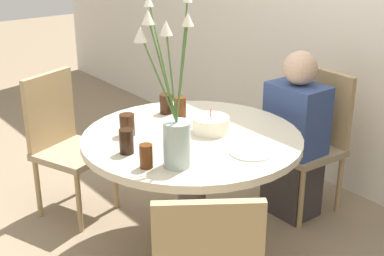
% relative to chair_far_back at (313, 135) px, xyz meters
% --- Properties ---
extents(ground_plane, '(16.00, 16.00, 0.00)m').
position_rel_chair_far_back_xyz_m(ground_plane, '(-0.04, -0.93, -0.49)').
color(ground_plane, '#89755B').
extents(dining_table, '(1.14, 1.14, 0.70)m').
position_rel_chair_far_back_xyz_m(dining_table, '(-0.04, -0.93, 0.07)').
color(dining_table, beige).
rests_on(dining_table, ground_plane).
extents(chair_far_back, '(0.42, 0.42, 0.89)m').
position_rel_chair_far_back_xyz_m(chair_far_back, '(0.00, 0.00, 0.00)').
color(chair_far_back, '#9E896B').
rests_on(chair_far_back, ground_plane).
extents(chair_near_front, '(0.51, 0.51, 0.89)m').
position_rel_chair_far_back_xyz_m(chair_near_front, '(-0.91, -1.25, 0.00)').
color(chair_near_front, '#9E896B').
rests_on(chair_near_front, ground_plane).
extents(birthday_cake, '(0.19, 0.19, 0.13)m').
position_rel_chair_far_back_xyz_m(birthday_cake, '(-0.02, -0.82, 0.25)').
color(birthday_cake, white).
rests_on(birthday_cake, dining_table).
extents(flower_vase, '(0.29, 0.21, 0.77)m').
position_rel_chair_far_back_xyz_m(flower_vase, '(0.19, -1.21, 0.45)').
color(flower_vase, '#9EB2AD').
rests_on(flower_vase, dining_table).
extents(side_plate, '(0.21, 0.21, 0.01)m').
position_rel_chair_far_back_xyz_m(side_plate, '(0.31, -0.84, 0.22)').
color(side_plate, white).
rests_on(side_plate, dining_table).
extents(drink_glass_0, '(0.06, 0.06, 0.11)m').
position_rel_chair_far_back_xyz_m(drink_glass_0, '(0.14, -1.32, 0.27)').
color(drink_glass_0, '#51280F').
rests_on(drink_glass_0, dining_table).
extents(drink_glass_1, '(0.07, 0.07, 0.12)m').
position_rel_chair_far_back_xyz_m(drink_glass_1, '(-0.05, -1.31, 0.27)').
color(drink_glass_1, black).
rests_on(drink_glass_1, dining_table).
extents(drink_glass_2, '(0.08, 0.08, 0.11)m').
position_rel_chair_far_back_xyz_m(drink_glass_2, '(-0.40, -0.83, 0.27)').
color(drink_glass_2, '#33190C').
rests_on(drink_glass_2, dining_table).
extents(drink_glass_3, '(0.08, 0.08, 0.11)m').
position_rel_chair_far_back_xyz_m(drink_glass_3, '(-0.25, -1.19, 0.27)').
color(drink_glass_3, '#33190C').
rests_on(drink_glass_3, dining_table).
extents(drink_glass_4, '(0.07, 0.07, 0.12)m').
position_rel_chair_far_back_xyz_m(drink_glass_4, '(-0.30, -0.81, 0.27)').
color(drink_glass_4, '#51280F').
rests_on(drink_glass_4, dining_table).
extents(person_boy, '(0.34, 0.24, 1.05)m').
position_rel_chair_far_back_xyz_m(person_boy, '(-0.01, -0.16, -0.00)').
color(person_boy, '#383333').
rests_on(person_boy, ground_plane).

